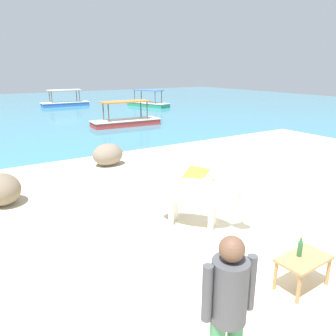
{
  "coord_description": "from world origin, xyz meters",
  "views": [
    {
      "loc": [
        -4.62,
        -3.72,
        2.97
      ],
      "look_at": [
        -0.33,
        3.0,
        0.55
      ],
      "focal_mm": 35.45,
      "sensor_mm": 36.0,
      "label": 1
    }
  ],
  "objects_px": {
    "boat_red": "(126,120)",
    "boat_blue": "(65,103)",
    "cow": "(196,194)",
    "low_bench_table": "(303,263)",
    "bottle": "(300,248)",
    "boat_green": "(148,103)",
    "person_standing": "(228,307)",
    "deck_chair_near": "(198,180)"
  },
  "relations": [
    {
      "from": "person_standing",
      "to": "boat_red",
      "type": "height_order",
      "value": "person_standing"
    },
    {
      "from": "bottle",
      "to": "person_standing",
      "type": "distance_m",
      "value": 2.08
    },
    {
      "from": "boat_blue",
      "to": "person_standing",
      "type": "bearing_deg",
      "value": 78.51
    },
    {
      "from": "deck_chair_near",
      "to": "low_bench_table",
      "type": "bearing_deg",
      "value": -127.62
    },
    {
      "from": "cow",
      "to": "boat_green",
      "type": "xyz_separation_m",
      "value": [
        9.42,
        18.67,
        -0.41
      ]
    },
    {
      "from": "deck_chair_near",
      "to": "boat_red",
      "type": "relative_size",
      "value": 0.25
    },
    {
      "from": "boat_green",
      "to": "boat_blue",
      "type": "bearing_deg",
      "value": 36.2
    },
    {
      "from": "low_bench_table",
      "to": "boat_blue",
      "type": "distance_m",
      "value": 25.07
    },
    {
      "from": "person_standing",
      "to": "boat_green",
      "type": "height_order",
      "value": "person_standing"
    },
    {
      "from": "cow",
      "to": "boat_blue",
      "type": "distance_m",
      "value": 22.84
    },
    {
      "from": "deck_chair_near",
      "to": "cow",
      "type": "bearing_deg",
      "value": -152.72
    },
    {
      "from": "cow",
      "to": "low_bench_table",
      "type": "relative_size",
      "value": 2.08
    },
    {
      "from": "boat_green",
      "to": "low_bench_table",
      "type": "bearing_deg",
      "value": 137.26
    },
    {
      "from": "cow",
      "to": "deck_chair_near",
      "type": "bearing_deg",
      "value": 102.08
    },
    {
      "from": "cow",
      "to": "deck_chair_near",
      "type": "xyz_separation_m",
      "value": [
        1.05,
        1.26,
        -0.28
      ]
    },
    {
      "from": "low_bench_table",
      "to": "person_standing",
      "type": "xyz_separation_m",
      "value": [
        -1.95,
        -0.59,
        0.57
      ]
    },
    {
      "from": "cow",
      "to": "boat_green",
      "type": "height_order",
      "value": "boat_green"
    },
    {
      "from": "boat_red",
      "to": "boat_blue",
      "type": "height_order",
      "value": "same"
    },
    {
      "from": "boat_blue",
      "to": "cow",
      "type": "bearing_deg",
      "value": 81.38
    },
    {
      "from": "deck_chair_near",
      "to": "boat_green",
      "type": "xyz_separation_m",
      "value": [
        8.37,
        17.41,
        -0.13
      ]
    },
    {
      "from": "bottle",
      "to": "boat_blue",
      "type": "relative_size",
      "value": 0.08
    },
    {
      "from": "boat_red",
      "to": "boat_blue",
      "type": "relative_size",
      "value": 1.01
    },
    {
      "from": "person_standing",
      "to": "boat_blue",
      "type": "distance_m",
      "value": 26.02
    },
    {
      "from": "low_bench_table",
      "to": "boat_blue",
      "type": "relative_size",
      "value": 0.21
    },
    {
      "from": "cow",
      "to": "low_bench_table",
      "type": "height_order",
      "value": "cow"
    },
    {
      "from": "cow",
      "to": "boat_red",
      "type": "bearing_deg",
      "value": 122.44
    },
    {
      "from": "low_bench_table",
      "to": "bottle",
      "type": "bearing_deg",
      "value": 102.05
    },
    {
      "from": "bottle",
      "to": "person_standing",
      "type": "height_order",
      "value": "person_standing"
    },
    {
      "from": "bottle",
      "to": "deck_chair_near",
      "type": "distance_m",
      "value": 3.6
    },
    {
      "from": "cow",
      "to": "bottle",
      "type": "relative_size",
      "value": 5.45
    },
    {
      "from": "bottle",
      "to": "boat_red",
      "type": "bearing_deg",
      "value": 74.05
    },
    {
      "from": "bottle",
      "to": "person_standing",
      "type": "relative_size",
      "value": 0.18
    },
    {
      "from": "boat_green",
      "to": "bottle",
      "type": "bearing_deg",
      "value": 137.15
    },
    {
      "from": "bottle",
      "to": "person_standing",
      "type": "bearing_deg",
      "value": -161.1
    },
    {
      "from": "bottle",
      "to": "boat_green",
      "type": "xyz_separation_m",
      "value": [
        9.31,
        20.88,
        -0.33
      ]
    },
    {
      "from": "deck_chair_near",
      "to": "boat_green",
      "type": "relative_size",
      "value": 0.24
    },
    {
      "from": "boat_red",
      "to": "boat_blue",
      "type": "xyz_separation_m",
      "value": [
        -0.03,
        11.13,
        0.0
      ]
    },
    {
      "from": "person_standing",
      "to": "boat_red",
      "type": "distance_m",
      "value": 15.39
    },
    {
      "from": "cow",
      "to": "low_bench_table",
      "type": "distance_m",
      "value": 2.3
    },
    {
      "from": "low_bench_table",
      "to": "boat_blue",
      "type": "xyz_separation_m",
      "value": [
        3.83,
        24.77,
        -0.13
      ]
    },
    {
      "from": "bottle",
      "to": "boat_green",
      "type": "height_order",
      "value": "boat_green"
    },
    {
      "from": "deck_chair_near",
      "to": "boat_red",
      "type": "bearing_deg",
      "value": 50.74
    }
  ]
}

